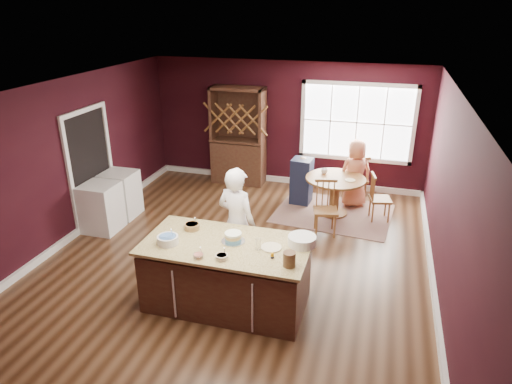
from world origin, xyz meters
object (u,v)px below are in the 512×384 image
hutch (238,136)px  baker (237,223)px  chair_south (326,208)px  dryer (121,194)px  dining_table (335,188)px  layer_cake (233,237)px  high_chair (302,180)px  chair_east (381,197)px  washer (101,208)px  chair_north (355,178)px  seated_woman (355,173)px  kitchen_island (227,275)px  toddler (300,165)px

hutch → baker: bearing=-72.3°
chair_south → dryer: size_ratio=1.12×
dining_table → layer_cake: layer_cake is taller
dining_table → high_chair: high_chair is taller
layer_cake → dryer: bearing=145.9°
chair_east → washer: chair_east is taller
layer_cake → chair_east: bearing=60.0°
chair_north → dryer: bearing=-8.3°
high_chair → baker: bearing=-93.7°
high_chair → seated_woman: bearing=13.7°
hutch → seated_woman: bearing=-12.7°
chair_east → high_chair: 1.61m
kitchen_island → seated_woman: size_ratio=1.60×
toddler → chair_east: bearing=-12.9°
high_chair → toddler: bearing=-156.7°
seated_woman → high_chair: seated_woman is taller
hutch → kitchen_island: bearing=-74.0°
chair_south → seated_woman: (0.38, 1.40, 0.19)m
seated_woman → high_chair: size_ratio=1.39×
kitchen_island → hutch: 4.59m
baker → high_chair: size_ratio=1.74×
chair_east → high_chair: size_ratio=0.94×
high_chair → toddler: (-0.04, -0.01, 0.32)m
toddler → washer: 3.85m
layer_cake → high_chair: 3.58m
high_chair → dryer: bearing=-149.8°
high_chair → dryer: size_ratio=1.12×
layer_cake → toddler: layer_cake is taller
dining_table → chair_east: 0.86m
layer_cake → chair_south: bearing=68.3°
dryer → high_chair: bearing=25.7°
chair_east → toddler: toddler is taller
hutch → washer: hutch is taller
toddler → hutch: (-1.55, 0.77, 0.27)m
baker → dryer: (-2.78, 1.35, -0.42)m
chair_east → hutch: (-3.15, 1.14, 0.62)m
chair_north → seated_woman: size_ratio=0.74×
dining_table → toddler: (-0.75, 0.35, 0.28)m
chair_north → chair_east: bearing=92.5°
chair_east → chair_north: chair_north is taller
dining_table → hutch: (-2.30, 1.12, 0.54)m
chair_south → toddler: (-0.70, 1.22, 0.32)m
chair_east → seated_woman: size_ratio=0.67×
chair_east → high_chair: high_chair is taller
kitchen_island → dryer: size_ratio=2.49×
toddler → hutch: size_ratio=0.12×
baker → chair_east: size_ratio=1.86×
chair_north → dryer: chair_north is taller
dining_table → baker: 2.79m
layer_cake → chair_north: layer_cake is taller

